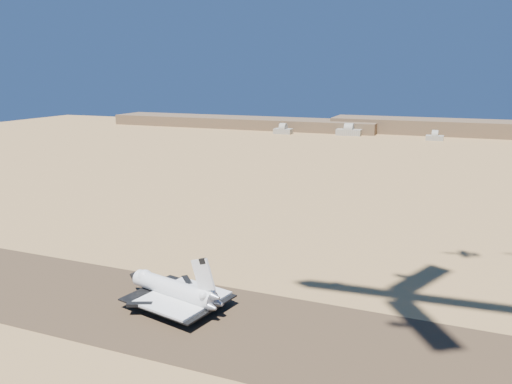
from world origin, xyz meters
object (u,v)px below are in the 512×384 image
at_px(crew_a, 181,315).
at_px(shuttle, 173,290).
at_px(crew_b, 179,316).
at_px(crew_c, 187,316).

bearing_deg(crew_a, shuttle, 45.39).
xyz_separation_m(crew_b, crew_c, (2.14, 1.22, 0.01)).
bearing_deg(crew_c, shuttle, 23.90).
relative_size(shuttle, crew_a, 20.74).
bearing_deg(crew_a, crew_c, -71.01).
bearing_deg(crew_c, crew_b, 89.63).
bearing_deg(crew_b, crew_a, -57.61).
bearing_deg(crew_b, shuttle, 22.60).
bearing_deg(shuttle, crew_c, -23.56).
bearing_deg(crew_a, crew_b, 140.13).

